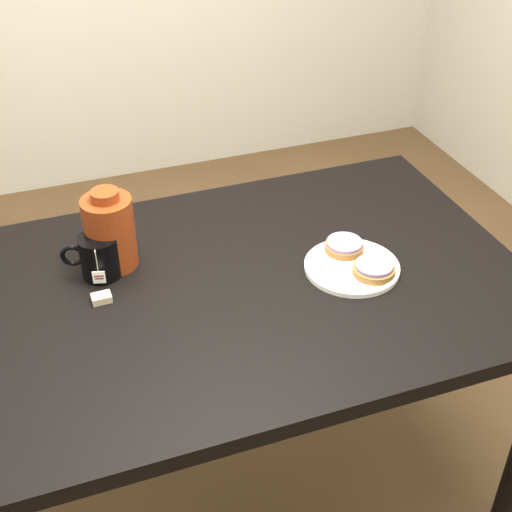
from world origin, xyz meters
The scene contains 8 objects.
ground_plane centered at (0.00, 0.00, 0.00)m, with size 4.00×4.00×0.00m, color brown.
table centered at (0.00, 0.00, 0.67)m, with size 1.40×0.90×0.75m.
plate centered at (0.29, -0.04, 0.76)m, with size 0.23×0.23×0.02m.
bagel_back centered at (0.29, 0.02, 0.78)m, with size 0.12×0.12×0.03m.
bagel_front centered at (0.32, -0.09, 0.78)m, with size 0.11×0.11×0.03m.
mug centered at (-0.29, 0.14, 0.80)m, with size 0.15×0.12×0.11m.
teabag_pouch centered at (-0.31, 0.04, 0.76)m, with size 0.04×0.03×0.02m, color #C6B793.
bagel_package centered at (-0.26, 0.18, 0.85)m, with size 0.13×0.13×0.21m.
Camera 1 is at (-0.41, -1.29, 1.79)m, focal length 50.00 mm.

